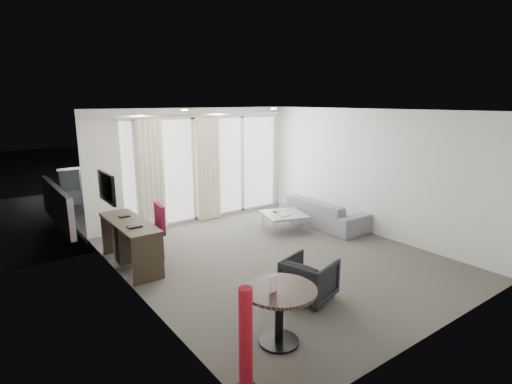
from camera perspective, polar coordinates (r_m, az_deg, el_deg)
floor at (r=7.29m, az=2.82°, el=-9.32°), size 5.00×6.00×0.00m
ceiling at (r=6.75m, az=3.07°, el=11.56°), size 5.00×6.00×0.00m
wall_left at (r=5.71m, az=-16.95°, el=-2.45°), size 0.00×6.00×2.60m
wall_right at (r=8.68m, az=15.89°, el=2.76°), size 0.00×6.00×2.60m
wall_front at (r=5.03m, az=25.09°, el=-5.21°), size 5.00×0.00×2.60m
window_panel at (r=9.53m, az=-7.04°, el=3.42°), size 4.00×0.02×2.38m
window_frame at (r=9.52m, az=-6.99°, el=3.41°), size 4.10×0.06×2.44m
curtain_left at (r=8.77m, az=-14.79°, el=2.27°), size 0.60×0.20×2.38m
curtain_right at (r=9.36m, az=-6.81°, el=3.26°), size 0.60×0.20×2.38m
curtain_track at (r=9.12m, az=-8.41°, el=10.86°), size 4.80×0.04×0.04m
downlight_a at (r=7.62m, az=-10.16°, el=11.46°), size 0.12×0.12×0.02m
downlight_b at (r=8.75m, az=2.53°, el=11.82°), size 0.12×0.12×0.02m
desk at (r=7.13m, az=-17.50°, el=-7.08°), size 0.52×1.68×0.79m
tv at (r=7.07m, az=-20.58°, el=0.59°), size 0.05×0.80×0.50m
desk_chair at (r=7.32m, az=-15.19°, el=-5.59°), size 0.60×0.57×0.98m
round_table at (r=4.81m, az=3.33°, el=-17.25°), size 1.13×1.13×0.68m
menu_card at (r=4.55m, az=2.43°, el=-13.70°), size 0.11×0.03×0.19m
red_lamp at (r=4.05m, az=-1.47°, el=-20.39°), size 0.26×0.26×1.08m
tub_armchair at (r=5.81m, az=7.61°, el=-12.20°), size 0.82×0.81×0.61m
coffee_table at (r=8.67m, az=4.01°, el=-4.31°), size 1.07×1.07×0.39m
remote at (r=8.68m, az=2.85°, el=-3.12°), size 0.05×0.14×0.02m
magazine at (r=8.55m, az=3.91°, el=-3.40°), size 0.26×0.31×0.02m
sofa at (r=9.13m, az=9.52°, el=-2.82°), size 0.82×2.11×0.62m
terrace_slab at (r=11.11m, az=-10.68°, el=-1.98°), size 5.60×3.00×0.12m
rattan_chair_a at (r=11.04m, az=-5.45°, el=0.48°), size 0.65×0.65×0.78m
rattan_chair_b at (r=11.86m, az=-2.27°, el=1.41°), size 0.63×0.63×0.78m
rattan_table at (r=11.26m, az=-5.57°, el=-0.15°), size 0.57×0.57×0.44m
balustrade at (r=12.29m, az=-13.73°, el=1.98°), size 5.50×0.06×1.05m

